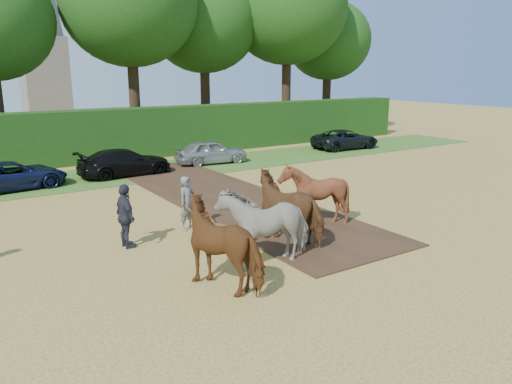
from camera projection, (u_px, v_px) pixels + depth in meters
name	position (u px, v px, depth m)	size (l,w,h in m)	color
ground	(302.00, 256.00, 14.43)	(120.00, 120.00, 0.00)	gold
earth_strip	(226.00, 197.00, 20.90)	(4.50, 17.00, 0.05)	#472D1C
grass_verge	(133.00, 173.00, 25.78)	(50.00, 5.00, 0.03)	#38601E
hedgerow	(105.00, 135.00, 29.08)	(46.00, 1.60, 3.00)	#14380F
spectator_far	(126.00, 216.00, 14.88)	(1.15, 0.48, 1.96)	#272734
plough_team	(276.00, 214.00, 14.71)	(7.22, 6.28, 2.18)	#602C18
parked_cars	(111.00, 164.00, 24.85)	(35.79, 3.07, 1.39)	#A6A8AC
treeline	(50.00, 3.00, 28.97)	(48.70, 10.60, 14.21)	#382616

